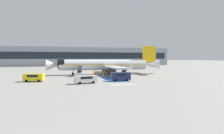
% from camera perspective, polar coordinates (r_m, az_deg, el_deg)
% --- Properties ---
extents(ground_plane, '(600.00, 600.00, 0.00)m').
position_cam_1_polar(ground_plane, '(64.17, -4.57, -2.38)').
color(ground_plane, gray).
extents(apron_leadline_yellow, '(75.02, 5.48, 0.01)m').
position_cam_1_polar(apron_leadline_yellow, '(63.78, -2.76, -2.40)').
color(apron_leadline_yellow, gold).
rests_on(apron_leadline_yellow, ground_plane).
extents(apron_stand_patch_blue, '(5.67, 13.21, 0.01)m').
position_cam_1_polar(apron_stand_patch_blue, '(50.28, 0.50, -3.88)').
color(apron_stand_patch_blue, '#2856A8').
rests_on(apron_stand_patch_blue, ground_plane).
extents(apron_walkway_bar_0, '(0.44, 3.60, 0.01)m').
position_cam_1_polar(apron_walkway_bar_0, '(39.28, 0.33, -5.84)').
color(apron_walkway_bar_0, silver).
rests_on(apron_walkway_bar_0, ground_plane).
extents(apron_walkway_bar_1, '(0.44, 3.60, 0.01)m').
position_cam_1_polar(apron_walkway_bar_1, '(39.60, 2.01, -5.77)').
color(apron_walkway_bar_1, silver).
rests_on(apron_walkway_bar_1, ground_plane).
extents(apron_walkway_bar_2, '(0.44, 3.60, 0.01)m').
position_cam_1_polar(apron_walkway_bar_2, '(39.96, 3.67, -5.69)').
color(apron_walkway_bar_2, silver).
rests_on(apron_walkway_bar_2, ground_plane).
extents(apron_walkway_bar_3, '(0.44, 3.60, 0.01)m').
position_cam_1_polar(apron_walkway_bar_3, '(40.35, 5.30, -5.62)').
color(apron_walkway_bar_3, silver).
rests_on(apron_walkway_bar_3, ground_plane).
extents(apron_walkway_bar_4, '(0.44, 3.60, 0.01)m').
position_cam_1_polar(apron_walkway_bar_4, '(40.77, 6.89, -5.54)').
color(apron_walkway_bar_4, silver).
rests_on(apron_walkway_bar_4, ground_plane).
extents(airliner, '(41.16, 31.42, 10.44)m').
position_cam_1_polar(airliner, '(63.63, -2.20, 0.71)').
color(airliner, silver).
rests_on(airliner, ground_plane).
extents(boarding_stairs_forward, '(2.53, 5.35, 4.08)m').
position_cam_1_polar(boarding_stairs_forward, '(58.69, -10.51, -1.95)').
color(boarding_stairs_forward, '#ADB2BA').
rests_on(boarding_stairs_forward, ground_plane).
extents(boarding_stairs_aft, '(2.53, 5.35, 3.96)m').
position_cam_1_polar(boarding_stairs_aft, '(60.73, 4.38, -1.75)').
color(boarding_stairs_aft, '#ADB2BA').
rests_on(boarding_stairs_aft, ground_plane).
extents(fuel_tanker, '(3.46, 8.94, 3.39)m').
position_cam_1_polar(fuel_tanker, '(83.92, -0.51, 0.09)').
color(fuel_tanker, '#38383D').
rests_on(fuel_tanker, ground_plane).
extents(service_van_0, '(5.08, 2.12, 2.23)m').
position_cam_1_polar(service_van_0, '(45.85, 2.84, -2.88)').
color(service_van_0, '#1E234C').
rests_on(service_van_0, ground_plane).
extents(service_van_1, '(5.44, 2.70, 1.89)m').
position_cam_1_polar(service_van_1, '(41.58, -8.60, -3.79)').
color(service_van_1, silver).
rests_on(service_van_1, ground_plane).
extents(service_van_2, '(5.11, 2.98, 2.00)m').
position_cam_1_polar(service_van_2, '(48.65, -24.12, -2.95)').
color(service_van_2, yellow).
rests_on(service_van_2, ground_plane).
extents(ground_crew_0, '(0.48, 0.44, 1.86)m').
position_cam_1_polar(ground_crew_0, '(58.68, -3.34, -1.83)').
color(ground_crew_0, '#2D2D33').
rests_on(ground_crew_0, ground_plane).
extents(ground_crew_1, '(0.48, 0.35, 1.80)m').
position_cam_1_polar(ground_crew_1, '(59.31, -2.31, -1.81)').
color(ground_crew_1, '#191E38').
rests_on(ground_crew_1, ground_plane).
extents(ground_crew_2, '(0.41, 0.49, 1.82)m').
position_cam_1_polar(ground_crew_2, '(57.23, -6.00, -1.99)').
color(ground_crew_2, '#2D2D33').
rests_on(ground_crew_2, ground_plane).
extents(ground_crew_3, '(0.45, 0.48, 1.79)m').
position_cam_1_polar(ground_crew_3, '(59.86, -5.43, -1.78)').
color(ground_crew_3, black).
rests_on(ground_crew_3, ground_plane).
extents(traffic_cone_0, '(0.49, 0.49, 0.55)m').
position_cam_1_polar(traffic_cone_0, '(64.14, 10.64, -2.18)').
color(traffic_cone_0, orange).
rests_on(traffic_cone_0, ground_plane).
extents(traffic_cone_1, '(0.63, 0.63, 0.70)m').
position_cam_1_polar(traffic_cone_1, '(57.48, -6.69, -2.67)').
color(traffic_cone_1, orange).
rests_on(traffic_cone_1, ground_plane).
extents(terminal_building, '(127.62, 12.10, 13.85)m').
position_cam_1_polar(terminal_building, '(136.60, -7.21, 3.41)').
color(terminal_building, '#89939E').
rests_on(terminal_building, ground_plane).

